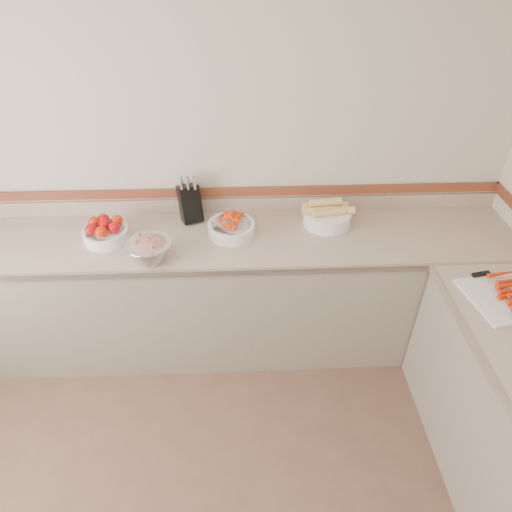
{
  "coord_description": "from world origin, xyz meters",
  "views": [
    {
      "loc": [
        0.27,
        -0.65,
        2.52
      ],
      "look_at": [
        0.35,
        1.35,
        1.0
      ],
      "focal_mm": 32.0,
      "sensor_mm": 36.0,
      "label": 1
    }
  ],
  "objects_px": {
    "tomato_bowl": "(105,231)",
    "cherry_tomato_bowl": "(231,226)",
    "knife_block": "(190,203)",
    "rhubarb_bowl": "(150,249)",
    "corn_bowl": "(327,215)"
  },
  "relations": [
    {
      "from": "knife_block",
      "to": "tomato_bowl",
      "type": "height_order",
      "value": "knife_block"
    },
    {
      "from": "knife_block",
      "to": "cherry_tomato_bowl",
      "type": "bearing_deg",
      "value": -34.55
    },
    {
      "from": "knife_block",
      "to": "tomato_bowl",
      "type": "xyz_separation_m",
      "value": [
        -0.51,
        -0.21,
        -0.07
      ]
    },
    {
      "from": "knife_block",
      "to": "rhubarb_bowl",
      "type": "relative_size",
      "value": 1.18
    },
    {
      "from": "tomato_bowl",
      "to": "rhubarb_bowl",
      "type": "xyz_separation_m",
      "value": [
        0.3,
        -0.22,
        0.02
      ]
    },
    {
      "from": "tomato_bowl",
      "to": "cherry_tomato_bowl",
      "type": "xyz_separation_m",
      "value": [
        0.77,
        0.03,
        -0.0
      ]
    },
    {
      "from": "tomato_bowl",
      "to": "cherry_tomato_bowl",
      "type": "distance_m",
      "value": 0.77
    },
    {
      "from": "tomato_bowl",
      "to": "rhubarb_bowl",
      "type": "height_order",
      "value": "rhubarb_bowl"
    },
    {
      "from": "corn_bowl",
      "to": "rhubarb_bowl",
      "type": "distance_m",
      "value": 1.13
    },
    {
      "from": "cherry_tomato_bowl",
      "to": "rhubarb_bowl",
      "type": "distance_m",
      "value": 0.53
    },
    {
      "from": "corn_bowl",
      "to": "knife_block",
      "type": "bearing_deg",
      "value": 174.42
    },
    {
      "from": "knife_block",
      "to": "corn_bowl",
      "type": "distance_m",
      "value": 0.88
    },
    {
      "from": "tomato_bowl",
      "to": "cherry_tomato_bowl",
      "type": "relative_size",
      "value": 0.93
    },
    {
      "from": "tomato_bowl",
      "to": "cherry_tomato_bowl",
      "type": "height_order",
      "value": "cherry_tomato_bowl"
    },
    {
      "from": "tomato_bowl",
      "to": "knife_block",
      "type": "bearing_deg",
      "value": 22.34
    }
  ]
}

